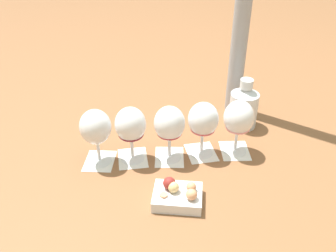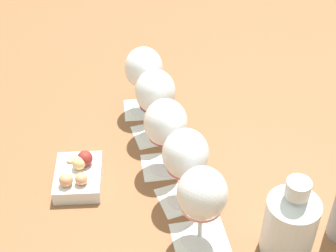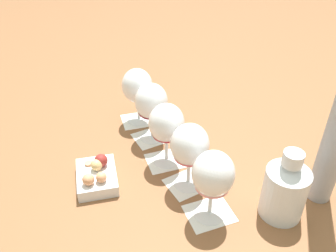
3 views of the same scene
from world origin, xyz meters
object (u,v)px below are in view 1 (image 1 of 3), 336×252
Objects in this scene: wine_glass_1 at (203,121)px; snack_dish at (178,195)px; wine_glass_0 at (239,120)px; wine_glass_4 at (96,129)px; wine_glass_2 at (168,126)px; wine_glass_3 at (131,127)px; ceramic_vase at (244,106)px.

wine_glass_1 is 0.26m from snack_dish.
wine_glass_0 is 0.44m from wine_glass_4.
snack_dish is (0.29, 0.10, -0.10)m from wine_glass_0.
snack_dish is at bearing 66.07° from wine_glass_2.
snack_dish is at bearing 94.41° from wine_glass_3.
wine_glass_0 and wine_glass_2 have the same top height.
ceramic_vase is 0.47m from snack_dish.
wine_glass_1 and wine_glass_3 have the same top height.
wine_glass_0 is 0.17m from ceramic_vase.
wine_glass_1 is 0.23m from wine_glass_3.
wine_glass_2 is (0.11, -0.03, -0.00)m from wine_glass_1.
snack_dish is at bearing 26.69° from ceramic_vase.
wine_glass_2 and wine_glass_4 have the same top height.
wine_glass_0 is 0.32m from snack_dish.
wine_glass_3 is (0.10, -0.06, 0.00)m from wine_glass_2.
wine_glass_1 is at bearing 15.08° from ceramic_vase.
ceramic_vase is (-0.13, -0.11, -0.04)m from wine_glass_0.
wine_glass_0 is 0.23m from wine_glass_2.
wine_glass_3 is at bearing -29.76° from wine_glass_2.
wine_glass_0 is 0.11m from wine_glass_1.
wine_glass_2 and wine_glass_3 have the same top height.
wine_glass_1 is at bearing 156.22° from wine_glass_4.
wine_glass_1 is (0.10, -0.05, -0.00)m from wine_glass_0.
wine_glass_2 is 0.11m from wine_glass_3.
snack_dish is at bearing 112.22° from wine_glass_4.
wine_glass_2 reaches higher than snack_dish.
wine_glass_1 is 1.00× the size of wine_glass_3.
wine_glass_1 is 0.33m from wine_glass_4.
wine_glass_2 is at bearing -113.93° from snack_dish.
snack_dish is (-0.02, 0.24, -0.10)m from wine_glass_3.
wine_glass_3 is at bearing -3.89° from ceramic_vase.
wine_glass_4 is (0.10, -0.04, -0.00)m from wine_glass_3.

